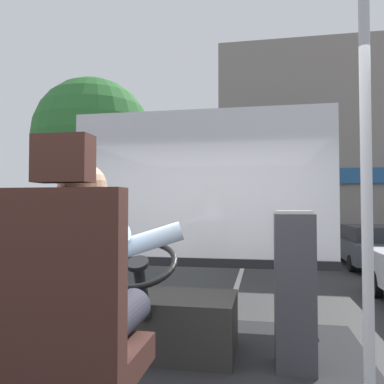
{
  "coord_description": "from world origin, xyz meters",
  "views": [
    {
      "loc": [
        0.58,
        -1.92,
        1.85
      ],
      "look_at": [
        0.11,
        0.64,
        1.94
      ],
      "focal_mm": 35.81,
      "sensor_mm": 36.0,
      "label": 1
    }
  ],
  "objects_px": {
    "parked_car_charcoal": "(373,245)",
    "handrail_pole": "(367,183)",
    "bus_driver": "(87,279)",
    "fare_box": "(294,289)",
    "steering_console": "(157,321)",
    "driver_seat": "(74,328)"
  },
  "relations": [
    {
      "from": "bus_driver",
      "to": "handrail_pole",
      "type": "bearing_deg",
      "value": 5.24
    },
    {
      "from": "bus_driver",
      "to": "steering_console",
      "type": "bearing_deg",
      "value": 90.0
    },
    {
      "from": "bus_driver",
      "to": "handrail_pole",
      "type": "relative_size",
      "value": 0.34
    },
    {
      "from": "steering_console",
      "to": "handrail_pole",
      "type": "relative_size",
      "value": 0.49
    },
    {
      "from": "steering_console",
      "to": "handrail_pole",
      "type": "height_order",
      "value": "handrail_pole"
    },
    {
      "from": "parked_car_charcoal",
      "to": "fare_box",
      "type": "bearing_deg",
      "value": -107.36
    },
    {
      "from": "driver_seat",
      "to": "bus_driver",
      "type": "height_order",
      "value": "driver_seat"
    },
    {
      "from": "bus_driver",
      "to": "fare_box",
      "type": "bearing_deg",
      "value": 47.41
    },
    {
      "from": "bus_driver",
      "to": "driver_seat",
      "type": "bearing_deg",
      "value": -90.0
    },
    {
      "from": "handrail_pole",
      "to": "fare_box",
      "type": "xyz_separation_m",
      "value": [
        -0.21,
        0.91,
        -0.63
      ]
    },
    {
      "from": "handrail_pole",
      "to": "parked_car_charcoal",
      "type": "bearing_deg",
      "value": 75.06
    },
    {
      "from": "steering_console",
      "to": "parked_car_charcoal",
      "type": "xyz_separation_m",
      "value": [
        4.07,
        9.91,
        -0.4
      ]
    },
    {
      "from": "bus_driver",
      "to": "handrail_pole",
      "type": "xyz_separation_m",
      "value": [
        1.15,
        0.11,
        0.4
      ]
    },
    {
      "from": "driver_seat",
      "to": "fare_box",
      "type": "bearing_deg",
      "value": 50.31
    },
    {
      "from": "driver_seat",
      "to": "fare_box",
      "type": "height_order",
      "value": "driver_seat"
    },
    {
      "from": "parked_car_charcoal",
      "to": "steering_console",
      "type": "bearing_deg",
      "value": -112.31
    },
    {
      "from": "bus_driver",
      "to": "parked_car_charcoal",
      "type": "xyz_separation_m",
      "value": [
        4.07,
        11.03,
        -0.9
      ]
    },
    {
      "from": "steering_console",
      "to": "handrail_pole",
      "type": "distance_m",
      "value": 1.78
    },
    {
      "from": "parked_car_charcoal",
      "to": "handrail_pole",
      "type": "bearing_deg",
      "value": -104.94
    },
    {
      "from": "steering_console",
      "to": "parked_car_charcoal",
      "type": "relative_size",
      "value": 0.26
    },
    {
      "from": "bus_driver",
      "to": "steering_console",
      "type": "relative_size",
      "value": 0.7
    },
    {
      "from": "steering_console",
      "to": "fare_box",
      "type": "relative_size",
      "value": 1.09
    }
  ]
}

